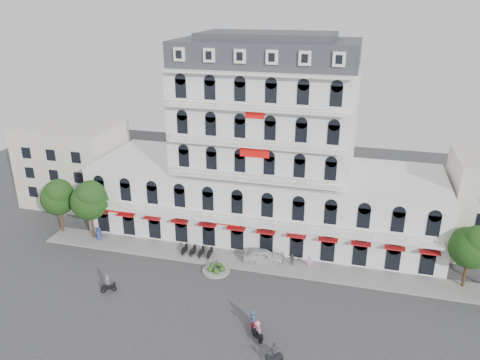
% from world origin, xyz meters
% --- Properties ---
extents(ground, '(120.00, 120.00, 0.00)m').
position_xyz_m(ground, '(0.00, 0.00, 0.00)').
color(ground, '#38383A').
rests_on(ground, ground).
extents(sidewalk, '(53.00, 4.00, 0.16)m').
position_xyz_m(sidewalk, '(0.00, 9.00, 0.08)').
color(sidewalk, gray).
rests_on(sidewalk, ground).
extents(main_building, '(45.00, 15.00, 25.80)m').
position_xyz_m(main_building, '(0.00, 18.00, 9.96)').
color(main_building, silver).
rests_on(main_building, ground).
extents(flank_building_west, '(14.00, 10.00, 12.00)m').
position_xyz_m(flank_building_west, '(-30.00, 20.00, 6.00)').
color(flank_building_west, beige).
rests_on(flank_building_west, ground).
extents(traffic_island, '(3.20, 3.20, 1.60)m').
position_xyz_m(traffic_island, '(-3.00, 6.00, 0.26)').
color(traffic_island, gray).
rests_on(traffic_island, ground).
extents(parked_scooter_row, '(4.40, 1.80, 1.10)m').
position_xyz_m(parked_scooter_row, '(-6.35, 8.80, 0.00)').
color(parked_scooter_row, black).
rests_on(parked_scooter_row, ground).
extents(tree_west_outer, '(4.50, 4.48, 7.76)m').
position_xyz_m(tree_west_outer, '(-25.95, 9.98, 5.35)').
color(tree_west_outer, '#382314').
rests_on(tree_west_outer, ground).
extents(tree_west_inner, '(4.76, 4.76, 8.25)m').
position_xyz_m(tree_west_inner, '(-20.95, 9.48, 5.68)').
color(tree_west_inner, '#382314').
rests_on(tree_west_inner, ground).
extents(tree_east_inner, '(4.40, 4.37, 7.57)m').
position_xyz_m(tree_east_inner, '(24.05, 9.98, 5.21)').
color(tree_east_inner, '#382314').
rests_on(tree_east_inner, ground).
extents(parked_car, '(5.08, 2.85, 1.63)m').
position_xyz_m(parked_car, '(1.74, 9.50, 0.82)').
color(parked_car, silver).
rests_on(parked_car, ground).
extents(rider_west, '(1.51, 1.09, 2.18)m').
position_xyz_m(rider_west, '(-12.98, -0.81, 0.98)').
color(rider_west, black).
rests_on(rider_west, ground).
extents(rider_east, '(0.79, 1.66, 1.98)m').
position_xyz_m(rider_east, '(3.39, -2.58, 0.95)').
color(rider_east, maroon).
rests_on(rider_east, ground).
extents(rider_northeast, '(1.50, 1.10, 2.20)m').
position_xyz_m(rider_northeast, '(6.26, -6.56, 1.09)').
color(rider_northeast, black).
rests_on(rider_northeast, ground).
extents(rider_center, '(1.31, 1.31, 2.08)m').
position_xyz_m(rider_center, '(4.18, -4.05, 1.09)').
color(rider_center, black).
rests_on(rider_center, ground).
extents(pedestrian_left, '(1.04, 0.80, 1.90)m').
position_xyz_m(pedestrian_left, '(-20.00, 9.12, 0.95)').
color(pedestrian_left, navy).
rests_on(pedestrian_left, ground).
extents(pedestrian_mid, '(0.99, 0.65, 1.56)m').
position_xyz_m(pedestrian_mid, '(5.27, 9.50, 0.78)').
color(pedestrian_mid, '#4F4E55').
rests_on(pedestrian_mid, ground).
extents(pedestrian_right, '(1.14, 0.90, 1.54)m').
position_xyz_m(pedestrian_right, '(7.30, 9.50, 0.77)').
color(pedestrian_right, pink).
rests_on(pedestrian_right, ground).
extents(pedestrian_far, '(0.69, 0.68, 1.60)m').
position_xyz_m(pedestrian_far, '(-20.00, 9.50, 0.80)').
color(pedestrian_far, navy).
rests_on(pedestrian_far, ground).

